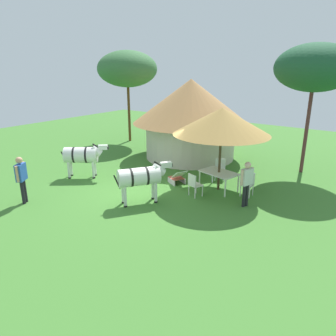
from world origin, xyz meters
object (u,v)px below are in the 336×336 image
patio_chair_west_end (194,184)px  guest_beside_umbrella (247,180)px  striped_lounge_chair (177,178)px  patio_dining_table (219,174)px  shade_umbrella (222,121)px  zebra_by_umbrella (140,177)px  patio_chair_east_end (220,168)px  zebra_nearest_camera (82,155)px  standing_watcher (21,176)px  acacia_tree_left_background (127,69)px  patio_chair_near_lawn (249,183)px  acacia_tree_right_background (315,68)px  thatched_hut (191,115)px

patio_chair_west_end → guest_beside_umbrella: 2.01m
patio_chair_west_end → striped_lounge_chair: patio_chair_west_end is taller
patio_dining_table → patio_chair_west_end: (-0.43, -1.19, -0.14)m
shade_umbrella → patio_chair_west_end: (-0.43, -1.19, -2.25)m
striped_lounge_chair → zebra_by_umbrella: bearing=-152.7°
guest_beside_umbrella → patio_chair_east_end: bearing=63.8°
patio_chair_west_end → zebra_by_umbrella: zebra_by_umbrella is taller
patio_chair_west_end → zebra_nearest_camera: (-5.17, -1.00, 0.49)m
zebra_by_umbrella → standing_watcher: bearing=-109.4°
patio_chair_west_end → zebra_by_umbrella: (-1.26, -1.62, 0.47)m
patio_chair_west_end → zebra_by_umbrella: bearing=-107.9°
zebra_by_umbrella → acacia_tree_left_background: 10.76m
patio_chair_near_lawn → zebra_nearest_camera: 7.24m
guest_beside_umbrella → zebra_nearest_camera: (-7.10, -1.30, 0.02)m
patio_chair_west_end → striped_lounge_chair: bearing=168.8°
shade_umbrella → acacia_tree_right_background: (2.14, 4.29, 1.91)m
patio_chair_east_end → acacia_tree_right_background: size_ratio=0.16×
thatched_hut → shade_umbrella: thatched_hut is taller
thatched_hut → patio_chair_near_lawn: bearing=-35.1°
patio_dining_table → patio_chair_east_end: (-0.52, 1.15, -0.14)m
standing_watcher → zebra_nearest_camera: size_ratio=0.97×
patio_dining_table → patio_chair_near_lawn: 1.27m
patio_chair_east_end → shade_umbrella: bearing=90.0°
patio_dining_table → zebra_nearest_camera: size_ratio=0.92×
standing_watcher → striped_lounge_chair: bearing=111.0°
patio_chair_west_end → standing_watcher: 6.25m
patio_chair_east_end → acacia_tree_left_background: size_ratio=0.16×
patio_chair_east_end → zebra_by_umbrella: size_ratio=0.48×
patio_dining_table → acacia_tree_left_background: 10.62m
shade_umbrella → patio_chair_west_end: shade_umbrella is taller
guest_beside_umbrella → standing_watcher: 7.95m
thatched_hut → patio_chair_near_lawn: thatched_hut is taller
shade_umbrella → patio_chair_near_lawn: 2.58m
patio_chair_near_lawn → patio_chair_west_end: same height
shade_umbrella → patio_chair_east_end: size_ratio=4.12×
zebra_by_umbrella → thatched_hut: bearing=140.8°
standing_watcher → acacia_tree_left_background: acacia_tree_left_background is taller
patio_chair_near_lawn → acacia_tree_left_background: (-10.09, 4.35, 4.07)m
thatched_hut → shade_umbrella: 4.88m
patio_chair_near_lawn → standing_watcher: (-6.38, -5.34, 0.52)m
patio_chair_east_end → patio_chair_west_end: bearing=67.8°
shade_umbrella → striped_lounge_chair: (-1.72, -0.41, -2.52)m
patio_dining_table → patio_chair_near_lawn: bearing=2.3°
patio_chair_near_lawn → acacia_tree_left_background: size_ratio=0.16×
thatched_hut → striped_lounge_chair: 4.67m
zebra_nearest_camera → patio_chair_near_lawn: bearing=70.5°
standing_watcher → striped_lounge_chair: standing_watcher is taller
standing_watcher → zebra_by_umbrella: 4.23m
thatched_hut → patio_chair_west_end: (3.05, -4.58, -1.80)m
shade_umbrella → guest_beside_umbrella: (1.50, -0.88, -1.78)m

